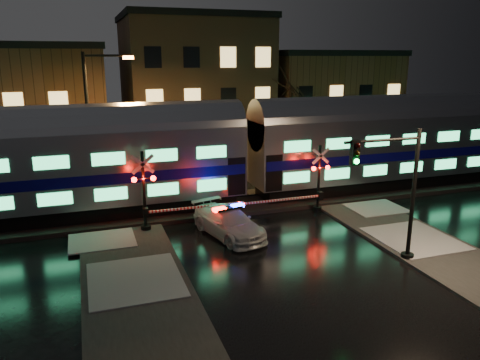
# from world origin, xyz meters

# --- Properties ---
(ground) EXTENTS (120.00, 120.00, 0.00)m
(ground) POSITION_xyz_m (0.00, 0.00, 0.00)
(ground) COLOR black
(ground) RESTS_ON ground
(ballast) EXTENTS (90.00, 4.20, 0.24)m
(ballast) POSITION_xyz_m (0.00, 5.00, 0.12)
(ballast) COLOR black
(ballast) RESTS_ON ground
(sidewalk_left) EXTENTS (4.00, 20.00, 0.12)m
(sidewalk_left) POSITION_xyz_m (-6.50, -6.00, 0.06)
(sidewalk_left) COLOR #2D2D2D
(sidewalk_left) RESTS_ON ground
(sidewalk_right) EXTENTS (4.00, 20.00, 0.12)m
(sidewalk_right) POSITION_xyz_m (6.50, -6.00, 0.06)
(sidewalk_right) COLOR #2D2D2D
(sidewalk_right) RESTS_ON ground
(building_left) EXTENTS (14.00, 10.00, 9.00)m
(building_left) POSITION_xyz_m (-13.00, 22.00, 4.50)
(building_left) COLOR #543120
(building_left) RESTS_ON ground
(building_mid) EXTENTS (12.00, 11.00, 11.50)m
(building_mid) POSITION_xyz_m (2.00, 22.50, 5.75)
(building_mid) COLOR brown
(building_mid) RESTS_ON ground
(building_right) EXTENTS (12.00, 10.00, 8.50)m
(building_right) POSITION_xyz_m (15.00, 22.00, 4.25)
(building_right) COLOR #543120
(building_right) RESTS_ON ground
(train) EXTENTS (51.00, 3.12, 5.92)m
(train) POSITION_xyz_m (0.91, 5.00, 3.38)
(train) COLOR black
(train) RESTS_ON ballast
(police_car) EXTENTS (3.01, 5.02, 1.52)m
(police_car) POSITION_xyz_m (-1.60, 0.50, 0.69)
(police_car) COLOR silver
(police_car) RESTS_ON ground
(crossing_signal_right) EXTENTS (5.35, 0.64, 3.79)m
(crossing_signal_right) POSITION_xyz_m (3.87, 2.30, 1.56)
(crossing_signal_right) COLOR black
(crossing_signal_right) RESTS_ON ground
(crossing_signal_left) EXTENTS (5.75, 0.65, 4.07)m
(crossing_signal_left) POSITION_xyz_m (-4.98, 2.31, 1.68)
(crossing_signal_left) COLOR black
(crossing_signal_left) RESTS_ON ground
(traffic_light) EXTENTS (3.67, 0.68, 5.68)m
(traffic_light) POSITION_xyz_m (3.94, -4.67, 3.02)
(traffic_light) COLOR black
(traffic_light) RESTS_ON ground
(streetlight) EXTENTS (2.92, 0.31, 8.73)m
(streetlight) POSITION_xyz_m (-7.25, 9.00, 5.03)
(streetlight) COLOR black
(streetlight) RESTS_ON ground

